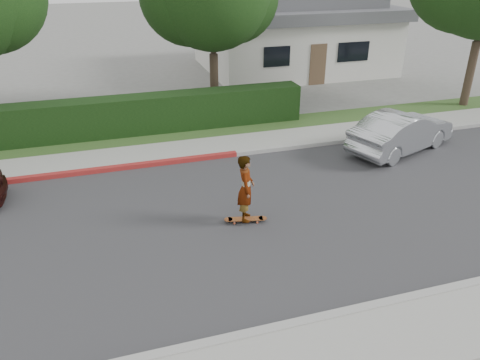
{
  "coord_description": "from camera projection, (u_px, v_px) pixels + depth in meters",
  "views": [
    {
      "loc": [
        -3.24,
        -10.17,
        6.41
      ],
      "look_at": [
        -0.02,
        0.3,
        1.0
      ],
      "focal_mm": 35.0,
      "sensor_mm": 36.0,
      "label": 1
    }
  ],
  "objects": [
    {
      "name": "ground",
      "position": [
        244.0,
        218.0,
        12.41
      ],
      "size": [
        120.0,
        120.0,
        0.0
      ],
      "primitive_type": "plane",
      "color": "slate",
      "rests_on": "ground"
    },
    {
      "name": "road",
      "position": [
        244.0,
        218.0,
        12.41
      ],
      "size": [
        60.0,
        8.0,
        0.01
      ],
      "primitive_type": "cube",
      "color": "#2D2D30",
      "rests_on": "ground"
    },
    {
      "name": "curb_red_section",
      "position": [
        52.0,
        176.0,
        14.57
      ],
      "size": [
        12.0,
        0.21,
        0.15
      ],
      "primitive_type": "cube",
      "color": "maroon",
      "rests_on": "ground"
    },
    {
      "name": "curb_near",
      "position": [
        309.0,
        322.0,
        8.86
      ],
      "size": [
        60.0,
        0.2,
        0.15
      ],
      "primitive_type": "cube",
      "color": "#9E9E99",
      "rests_on": "ground"
    },
    {
      "name": "curb_far",
      "position": [
        208.0,
        157.0,
        15.89
      ],
      "size": [
        60.0,
        0.2,
        0.15
      ],
      "primitive_type": "cube",
      "color": "#9E9E99",
      "rests_on": "ground"
    },
    {
      "name": "skateboarder",
      "position": [
        246.0,
        188.0,
        11.79
      ],
      "size": [
        0.6,
        0.75,
        1.78
      ],
      "primitive_type": "imported",
      "rotation": [
        0.0,
        0.0,
        1.27
      ],
      "color": "white",
      "rests_on": "skateboard"
    },
    {
      "name": "hedge",
      "position": [
        110.0,
        118.0,
        17.46
      ],
      "size": [
        15.0,
        1.0,
        1.5
      ],
      "primitive_type": "cube",
      "color": "black",
      "rests_on": "ground"
    },
    {
      "name": "sidewalk_far",
      "position": [
        202.0,
        148.0,
        16.67
      ],
      "size": [
        60.0,
        1.6,
        0.12
      ],
      "primitive_type": "cube",
      "color": "gray",
      "rests_on": "ground"
    },
    {
      "name": "house",
      "position": [
        292.0,
        32.0,
        27.3
      ],
      "size": [
        10.6,
        8.6,
        4.3
      ],
      "color": "beige",
      "rests_on": "ground"
    },
    {
      "name": "sidewalk_near",
      "position": [
        331.0,
        358.0,
        8.09
      ],
      "size": [
        60.0,
        1.6,
        0.12
      ],
      "primitive_type": "cube",
      "color": "gray",
      "rests_on": "ground"
    },
    {
      "name": "skateboard",
      "position": [
        246.0,
        219.0,
        12.19
      ],
      "size": [
        1.13,
        0.46,
        0.1
      ],
      "rotation": [
        0.0,
        0.0,
        -0.22
      ],
      "color": "#D05E39",
      "rests_on": "ground"
    },
    {
      "name": "car_silver",
      "position": [
        402.0,
        132.0,
        16.31
      ],
      "size": [
        4.53,
        2.9,
        1.41
      ],
      "primitive_type": "imported",
      "rotation": [
        0.0,
        0.0,
        1.93
      ],
      "color": "silver",
      "rests_on": "ground"
    },
    {
      "name": "planting_strip",
      "position": [
        193.0,
        133.0,
        18.04
      ],
      "size": [
        60.0,
        1.6,
        0.1
      ],
      "primitive_type": "cube",
      "color": "#2D4C1E",
      "rests_on": "ground"
    }
  ]
}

